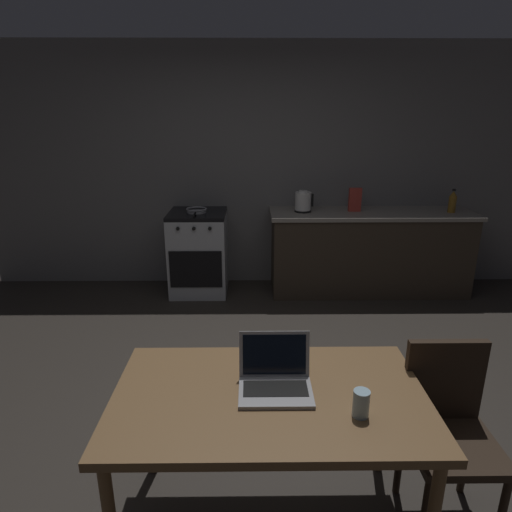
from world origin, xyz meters
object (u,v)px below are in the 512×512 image
(laptop, at_px, (275,379))
(chair, at_px, (448,423))
(dining_table, at_px, (269,407))
(frying_pan, at_px, (196,210))
(electric_kettle, at_px, (303,202))
(bottle, at_px, (453,202))
(cereal_box, at_px, (355,200))
(drinking_glass, at_px, (361,403))
(stove_oven, at_px, (199,252))

(laptop, bearing_deg, chair, -3.59)
(dining_table, height_order, chair, chair)
(dining_table, xyz_separation_m, laptop, (0.03, 0.04, 0.12))
(chair, xyz_separation_m, frying_pan, (-1.50, 2.84, 0.41))
(electric_kettle, height_order, bottle, bottle)
(dining_table, bearing_deg, bottle, 54.97)
(dining_table, height_order, electric_kettle, electric_kettle)
(bottle, height_order, cereal_box, cereal_box)
(bottle, bearing_deg, electric_kettle, 178.17)
(cereal_box, bearing_deg, drinking_glass, -101.98)
(chair, distance_m, cereal_box, 2.94)
(dining_table, xyz_separation_m, chair, (0.85, 0.08, -0.16))
(dining_table, distance_m, bottle, 3.56)
(chair, xyz_separation_m, electric_kettle, (-0.38, 2.87, 0.49))
(dining_table, distance_m, electric_kettle, 3.01)
(stove_oven, xyz_separation_m, drinking_glass, (1.01, -3.10, 0.35))
(bottle, bearing_deg, cereal_box, 176.03)
(stove_oven, bearing_deg, laptop, -76.91)
(bottle, bearing_deg, drinking_glass, -118.73)
(bottle, xyz_separation_m, cereal_box, (-1.01, 0.07, 0.01))
(laptop, distance_m, cereal_box, 3.10)
(chair, height_order, electric_kettle, electric_kettle)
(stove_oven, distance_m, bottle, 2.74)
(dining_table, xyz_separation_m, bottle, (2.03, 2.90, 0.35))
(cereal_box, bearing_deg, dining_table, -109.01)
(dining_table, relative_size, cereal_box, 5.52)
(bottle, bearing_deg, frying_pan, 179.58)
(stove_oven, xyz_separation_m, bottle, (2.68, -0.05, 0.56))
(laptop, height_order, electric_kettle, electric_kettle)
(chair, bearing_deg, bottle, 66.49)
(chair, distance_m, drinking_glass, 0.61)
(electric_kettle, bearing_deg, cereal_box, 2.08)
(stove_oven, relative_size, cereal_box, 3.60)
(stove_oven, distance_m, dining_table, 3.03)
(frying_pan, bearing_deg, bottle, -0.42)
(dining_table, distance_m, chair, 0.87)
(dining_table, bearing_deg, electric_kettle, 80.91)
(cereal_box, bearing_deg, bottle, -3.97)
(bottle, relative_size, frying_pan, 0.63)
(bottle, xyz_separation_m, drinking_glass, (-1.67, -3.05, -0.22))
(electric_kettle, bearing_deg, stove_oven, -179.87)
(chair, bearing_deg, frying_pan, 117.17)
(frying_pan, bearing_deg, dining_table, -77.40)
(stove_oven, xyz_separation_m, dining_table, (0.65, -2.95, 0.22))
(chair, relative_size, laptop, 2.76)
(electric_kettle, bearing_deg, bottle, -1.83)
(stove_oven, relative_size, electric_kettle, 3.97)
(chair, height_order, bottle, bottle)
(electric_kettle, distance_m, bottle, 1.56)
(dining_table, height_order, drinking_glass, drinking_glass)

